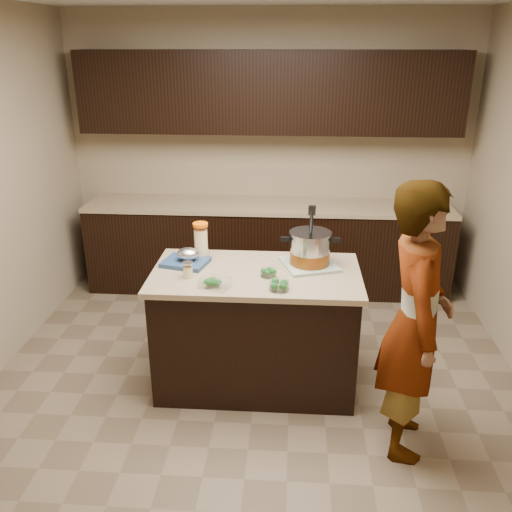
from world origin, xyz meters
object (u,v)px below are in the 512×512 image
at_px(stock_pot, 310,250).
at_px(lemonade_pitcher, 201,242).
at_px(island, 256,328).
at_px(person, 415,323).

xyz_separation_m(stock_pot, lemonade_pitcher, (-0.80, 0.09, 0.01)).
distance_m(island, lemonade_pitcher, 0.75).
relative_size(lemonade_pitcher, person, 0.16).
distance_m(stock_pot, person, 0.97).
bearing_deg(lemonade_pitcher, stock_pot, -6.33).
bearing_deg(lemonade_pitcher, island, -28.50).
distance_m(island, stock_pot, 0.69).
height_order(island, stock_pot, stock_pot).
bearing_deg(person, stock_pot, 45.36).
bearing_deg(stock_pot, person, -51.90).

